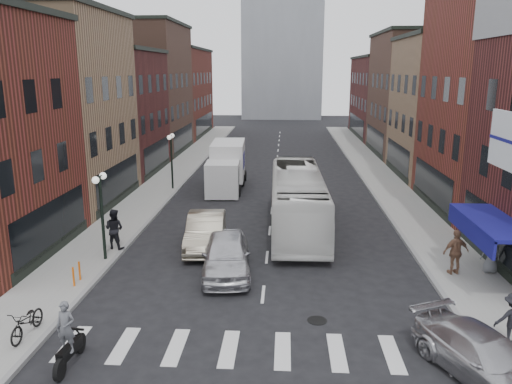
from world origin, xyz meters
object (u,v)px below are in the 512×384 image
at_px(bike_rack, 77,274).
at_px(sedan_left_far, 206,231).
at_px(sedan_left_near, 226,255).
at_px(ped_left_solo, 114,229).
at_px(parked_bicycle, 27,322).
at_px(streetlamp_near, 101,201).
at_px(box_truck, 227,167).
at_px(ped_right_c, 491,254).
at_px(curb_car, 484,357).
at_px(ped_right_b, 456,252).
at_px(motorcycle_rider, 67,337).
at_px(streetlamp_far, 171,151).
at_px(transit_bus, 297,200).
at_px(billboard_sign, 512,143).

xyz_separation_m(bike_rack, sedan_left_far, (4.53, 4.89, 0.29)).
distance_m(sedan_left_near, ped_left_solo, 6.20).
bearing_deg(parked_bicycle, streetlamp_near, 91.42).
height_order(streetlamp_near, box_truck, streetlamp_near).
relative_size(parked_bicycle, ped_right_c, 1.13).
height_order(curb_car, ped_right_c, ped_right_c).
xyz_separation_m(parked_bicycle, ped_right_b, (15.54, 6.03, 0.48)).
xyz_separation_m(sedan_left_far, ped_left_solo, (-4.33, -0.80, 0.29)).
distance_m(curb_car, ped_right_c, 8.15).
relative_size(sedan_left_far, parked_bicycle, 2.73).
distance_m(streetlamp_near, ped_left_solo, 2.26).
xyz_separation_m(sedan_left_near, curb_car, (8.19, -7.11, -0.17)).
relative_size(box_truck, sedan_left_far, 1.51).
bearing_deg(motorcycle_rider, parked_bicycle, 150.62).
xyz_separation_m(sedan_left_near, ped_right_c, (11.29, 0.42, 0.12)).
bearing_deg(sedan_left_near, curb_car, -47.09).
distance_m(motorcycle_rider, ped_right_b, 15.47).
bearing_deg(curb_car, motorcycle_rider, 155.94).
bearing_deg(streetlamp_far, transit_bus, -43.53).
relative_size(billboard_sign, sedan_left_near, 0.73).
distance_m(streetlamp_far, ped_right_b, 21.47).
bearing_deg(box_truck, curb_car, -69.09).
xyz_separation_m(streetlamp_near, ped_left_solo, (0.00, 1.39, -1.78)).
height_order(bike_rack, sedan_left_far, sedan_left_far).
height_order(ped_right_b, ped_right_c, ped_right_b).
xyz_separation_m(streetlamp_far, bike_rack, (-0.20, -16.70, -2.36)).
height_order(billboard_sign, transit_bus, billboard_sign).
bearing_deg(sedan_left_near, streetlamp_far, 104.75).
height_order(sedan_left_near, ped_right_c, ped_right_c).
relative_size(sedan_left_far, ped_right_c, 3.07).
height_order(box_truck, ped_right_b, box_truck).
distance_m(motorcycle_rider, curb_car, 12.02).
height_order(streetlamp_near, bike_rack, streetlamp_near).
bearing_deg(sedan_left_near, motorcycle_rider, -123.97).
bearing_deg(motorcycle_rider, sedan_left_near, 68.13).
relative_size(sedan_left_far, curb_car, 1.09).
bearing_deg(motorcycle_rider, curb_car, 6.63).
relative_size(billboard_sign, parked_bicycle, 1.97).
bearing_deg(sedan_left_near, ped_right_c, -3.96).
relative_size(streetlamp_far, transit_bus, 0.35).
xyz_separation_m(streetlamp_near, ped_right_c, (17.00, -0.58, -1.93)).
bearing_deg(billboard_sign, sedan_left_near, 166.32).
bearing_deg(billboard_sign, box_truck, 123.42).
height_order(sedan_left_near, ped_right_b, ped_right_b).
height_order(motorcycle_rider, ped_right_b, motorcycle_rider).
height_order(streetlamp_near, sedan_left_far, streetlamp_near).
bearing_deg(curb_car, ped_left_solo, 120.96).
bearing_deg(ped_right_b, streetlamp_far, -56.75).
bearing_deg(box_truck, parked_bicycle, -103.14).
distance_m(billboard_sign, streetlamp_near, 16.68).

